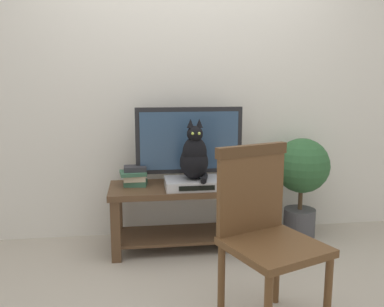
{
  "coord_description": "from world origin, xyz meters",
  "views": [
    {
      "loc": [
        -0.41,
        -2.5,
        1.3
      ],
      "look_at": [
        0.0,
        0.48,
        0.76
      ],
      "focal_mm": 37.88,
      "sensor_mm": 36.0,
      "label": 1
    }
  ],
  "objects_px": {
    "tv_stand": "(191,205)",
    "book_stack": "(135,176)",
    "cat": "(194,157)",
    "wooden_chair": "(264,224)",
    "potted_plant": "(301,175)",
    "tv": "(190,143)",
    "media_box": "(194,183)"
  },
  "relations": [
    {
      "from": "potted_plant",
      "to": "media_box",
      "type": "bearing_deg",
      "value": -169.45
    },
    {
      "from": "cat",
      "to": "wooden_chair",
      "type": "relative_size",
      "value": 0.47
    },
    {
      "from": "tv_stand",
      "to": "tv",
      "type": "distance_m",
      "value": 0.49
    },
    {
      "from": "cat",
      "to": "book_stack",
      "type": "relative_size",
      "value": 2.11
    },
    {
      "from": "cat",
      "to": "book_stack",
      "type": "bearing_deg",
      "value": 161.77
    },
    {
      "from": "tv_stand",
      "to": "wooden_chair",
      "type": "bearing_deg",
      "value": -76.88
    },
    {
      "from": "media_box",
      "to": "wooden_chair",
      "type": "xyz_separation_m",
      "value": [
        0.23,
        -0.98,
        0.01
      ]
    },
    {
      "from": "tv",
      "to": "cat",
      "type": "height_order",
      "value": "tv"
    },
    {
      "from": "tv_stand",
      "to": "book_stack",
      "type": "height_order",
      "value": "book_stack"
    },
    {
      "from": "tv",
      "to": "media_box",
      "type": "relative_size",
      "value": 1.91
    },
    {
      "from": "cat",
      "to": "potted_plant",
      "type": "relative_size",
      "value": 0.54
    },
    {
      "from": "book_stack",
      "to": "cat",
      "type": "bearing_deg",
      "value": -18.23
    },
    {
      "from": "tv_stand",
      "to": "wooden_chair",
      "type": "height_order",
      "value": "wooden_chair"
    },
    {
      "from": "wooden_chair",
      "to": "potted_plant",
      "type": "xyz_separation_m",
      "value": [
        0.69,
        1.15,
        -0.02
      ]
    },
    {
      "from": "tv",
      "to": "book_stack",
      "type": "distance_m",
      "value": 0.5
    },
    {
      "from": "cat",
      "to": "tv",
      "type": "bearing_deg",
      "value": 93.93
    },
    {
      "from": "tv",
      "to": "book_stack",
      "type": "relative_size",
      "value": 3.86
    },
    {
      "from": "potted_plant",
      "to": "tv_stand",
      "type": "bearing_deg",
      "value": -174.25
    },
    {
      "from": "potted_plant",
      "to": "tv",
      "type": "bearing_deg",
      "value": 179.99
    },
    {
      "from": "tv",
      "to": "tv_stand",
      "type": "bearing_deg",
      "value": -90.02
    },
    {
      "from": "tv",
      "to": "wooden_chair",
      "type": "distance_m",
      "value": 1.21
    },
    {
      "from": "cat",
      "to": "tv_stand",
      "type": "bearing_deg",
      "value": 97.97
    },
    {
      "from": "tv_stand",
      "to": "tv",
      "type": "bearing_deg",
      "value": 89.98
    },
    {
      "from": "tv_stand",
      "to": "potted_plant",
      "type": "bearing_deg",
      "value": 5.75
    },
    {
      "from": "cat",
      "to": "wooden_chair",
      "type": "bearing_deg",
      "value": -76.4
    },
    {
      "from": "tv_stand",
      "to": "potted_plant",
      "type": "xyz_separation_m",
      "value": [
        0.94,
        0.09,
        0.19
      ]
    },
    {
      "from": "tv_stand",
      "to": "book_stack",
      "type": "xyz_separation_m",
      "value": [
        -0.44,
        0.06,
        0.24
      ]
    },
    {
      "from": "tv_stand",
      "to": "book_stack",
      "type": "bearing_deg",
      "value": 172.69
    },
    {
      "from": "wooden_chair",
      "to": "potted_plant",
      "type": "height_order",
      "value": "wooden_chair"
    },
    {
      "from": "tv_stand",
      "to": "cat",
      "type": "xyz_separation_m",
      "value": [
        0.01,
        -0.09,
        0.4
      ]
    },
    {
      "from": "media_box",
      "to": "potted_plant",
      "type": "bearing_deg",
      "value": 10.55
    },
    {
      "from": "tv_stand",
      "to": "wooden_chair",
      "type": "relative_size",
      "value": 1.3
    }
  ]
}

